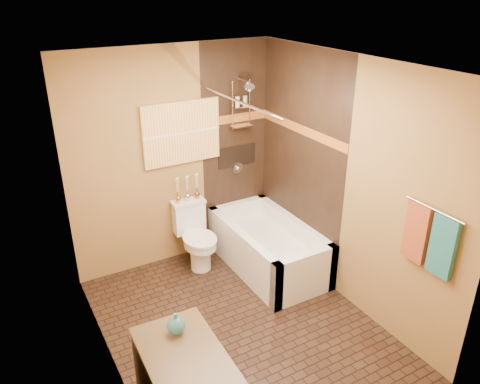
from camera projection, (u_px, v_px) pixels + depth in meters
floor at (240, 326)px, 4.57m from camera, size 3.00×3.00×0.00m
wall_left at (101, 248)px, 3.51m from camera, size 0.02×3.00×2.50m
wall_right at (346, 185)px, 4.59m from camera, size 0.02×3.00×2.50m
wall_back at (174, 159)px, 5.23m from camera, size 2.40×0.02×2.50m
wall_front at (361, 309)px, 2.86m from camera, size 2.40×0.02×2.50m
ceiling at (240, 65)px, 3.53m from camera, size 3.00×3.00×0.00m
alcove_tile_back at (235, 148)px, 5.57m from camera, size 0.85×0.01×2.50m
alcove_tile_right at (300, 161)px, 5.17m from camera, size 0.01×1.50×2.50m
mosaic_band_back at (235, 118)px, 5.41m from camera, size 0.85×0.01×0.10m
mosaic_band_right at (301, 129)px, 5.01m from camera, size 0.01×1.50×0.10m
alcove_niche at (237, 156)px, 5.62m from camera, size 0.50×0.01×0.25m
shower_fixtures at (241, 116)px, 5.32m from camera, size 0.24×0.33×1.16m
curtain_rod at (238, 101)px, 4.50m from camera, size 0.03×1.55×0.03m
towel_bar at (434, 210)px, 3.65m from camera, size 0.02×0.55×0.02m
towel_teal at (443, 247)px, 3.67m from camera, size 0.05×0.22×0.52m
towel_rust at (417, 232)px, 3.87m from camera, size 0.05×0.22×0.52m
sunset_painting at (182, 133)px, 5.13m from camera, size 0.90×0.04×0.70m
vanity_mirror at (135, 277)px, 2.74m from camera, size 0.01×1.00×0.90m
bathtub at (268, 250)px, 5.43m from camera, size 0.80×1.50×0.55m
toilet at (196, 235)px, 5.42m from camera, size 0.39×0.58×0.76m
teal_bottle at (176, 323)px, 3.33m from camera, size 0.17×0.17×0.21m
bud_vases at (187, 188)px, 5.33m from camera, size 0.30×0.06×0.30m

